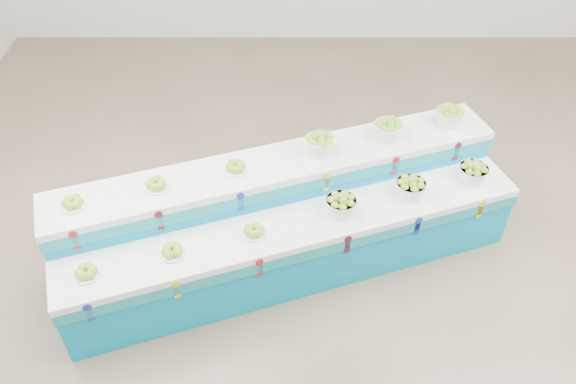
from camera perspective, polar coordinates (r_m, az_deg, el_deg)
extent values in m
plane|color=brown|center=(5.69, 6.98, -8.93)|extent=(10.00, 10.00, 0.00)
cylinder|color=white|center=(5.01, -19.12, -7.37)|extent=(0.27, 0.27, 0.10)
cylinder|color=white|center=(4.98, -11.26, -5.63)|extent=(0.27, 0.27, 0.10)
cylinder|color=white|center=(5.06, -3.34, -3.76)|extent=(0.27, 0.27, 0.10)
cylinder|color=white|center=(5.19, -20.32, -0.93)|extent=(0.27, 0.27, 0.10)
cylinder|color=white|center=(5.16, -12.79, 0.78)|extent=(0.27, 0.27, 0.10)
cylinder|color=white|center=(5.24, -5.15, 2.49)|extent=(0.27, 0.27, 0.10)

